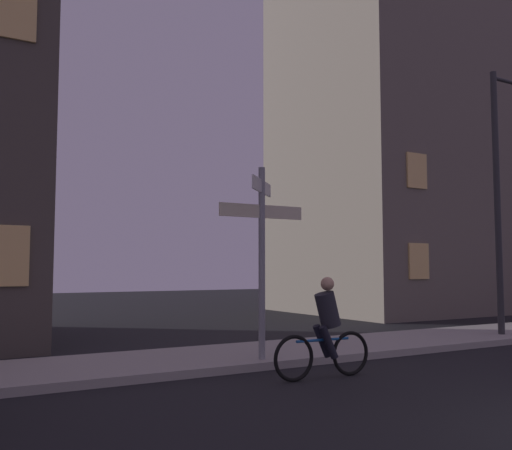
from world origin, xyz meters
The scene contains 5 objects.
sidewalk_kerb centered at (0.00, 6.98, 0.07)m, with size 40.00×2.55×0.14m, color #9E9991.
signpost centered at (-1.29, 6.08, 2.20)m, with size 1.73×0.93×3.45m.
street_lamp centered at (5.96, 6.42, 3.98)m, with size 1.43×0.28×6.61m.
cyclist centered at (-0.95, 4.65, 0.75)m, with size 1.82×0.33×1.61m.
building_right_block centered at (12.42, 14.70, 9.14)m, with size 12.46×7.52×18.28m.
Camera 1 is at (-6.56, -2.75, 1.74)m, focal length 39.92 mm.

